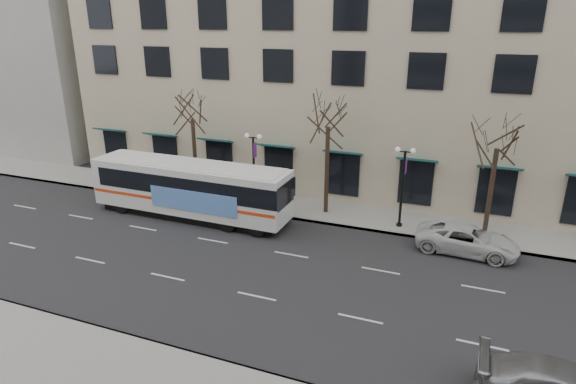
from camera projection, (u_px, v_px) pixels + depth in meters
The scene contains 11 objects.
ground at pixel (275, 274), 24.79m from camera, with size 160.00×160.00×0.00m, color black.
sidewalk_far at pixel (401, 222), 30.95m from camera, with size 80.00×4.00×0.15m, color gray.
building_hotel at pixel (350, 24), 39.85m from camera, with size 40.00×20.00×24.00m, color beige.
building_far_upblock at pixel (23, 4), 51.49m from camera, with size 28.00×20.00×28.00m, color #999993.
tree_far_left at pixel (191, 105), 33.67m from camera, with size 3.60×3.60×8.34m.
tree_far_mid at pixel (328, 112), 30.18m from camera, with size 3.60×3.60×8.55m.
tree_far_right at pixel (499, 132), 26.92m from camera, with size 3.60×3.60×8.06m.
lamp_post_left at pixel (254, 167), 32.70m from camera, with size 1.22×0.45×5.21m.
lamp_post_right at pixel (403, 184), 29.28m from camera, with size 1.22×0.45×5.21m.
city_bus at pixel (192, 188), 31.37m from camera, with size 13.57×3.13×3.67m.
white_pickup at pixel (467, 240), 26.87m from camera, with size 2.55×5.52×1.53m, color silver.
Camera 1 is at (8.57, -20.18, 12.34)m, focal length 30.00 mm.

